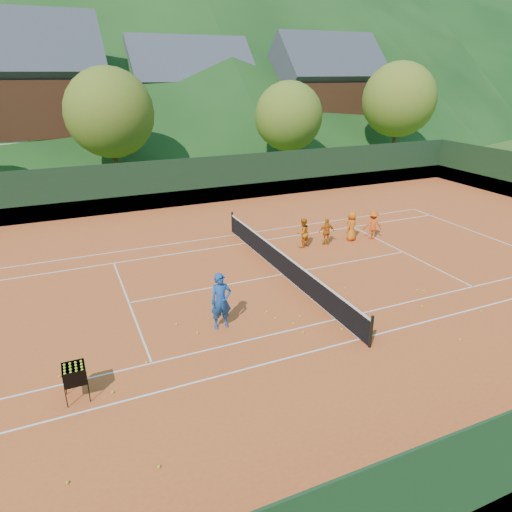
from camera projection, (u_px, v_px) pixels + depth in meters
name	position (u px, v px, depth m)	size (l,w,h in m)	color
ground	(283.00, 275.00, 19.29)	(400.00, 400.00, 0.00)	#304F18
clay_court	(283.00, 275.00, 19.29)	(40.00, 24.00, 0.02)	#CA5020
coach	(221.00, 301.00, 14.96)	(0.71, 0.47, 1.95)	#174697
student_a	(303.00, 233.00, 22.01)	(0.71, 0.55, 1.45)	#CE6912
student_b	(327.00, 232.00, 22.33)	(0.78, 0.33, 1.34)	#CF6612
student_c	(352.00, 226.00, 22.90)	(0.74, 0.48, 1.51)	orange
student_d	(373.00, 225.00, 23.10)	(0.95, 0.55, 1.47)	#E35214
tennis_ball_0	(417.00, 290.00, 17.81)	(0.07, 0.07, 0.07)	#B1D924
tennis_ball_1	(481.00, 311.00, 16.27)	(0.07, 0.07, 0.07)	#B1D924
tennis_ball_2	(67.00, 482.00, 9.49)	(0.07, 0.07, 0.07)	#B1D924
tennis_ball_3	(342.00, 329.00, 15.12)	(0.07, 0.07, 0.07)	#B1D924
tennis_ball_4	(147.00, 362.00, 13.40)	(0.07, 0.07, 0.07)	#B1D924
tennis_ball_5	(300.00, 316.00, 15.91)	(0.07, 0.07, 0.07)	#B1D924
tennis_ball_6	(267.00, 312.00, 16.22)	(0.07, 0.07, 0.07)	#B1D924
tennis_ball_7	(159.00, 466.00, 9.87)	(0.07, 0.07, 0.07)	#B1D924
tennis_ball_8	(197.00, 333.00, 14.91)	(0.07, 0.07, 0.07)	#B1D924
tennis_ball_9	(460.00, 339.00, 14.55)	(0.07, 0.07, 0.07)	#B1D924
tennis_ball_10	(275.00, 318.00, 15.80)	(0.07, 0.07, 0.07)	#B1D924
tennis_ball_11	(303.00, 332.00, 14.94)	(0.07, 0.07, 0.07)	#B1D924
tennis_ball_12	(177.00, 324.00, 15.42)	(0.07, 0.07, 0.07)	#B1D924
tennis_ball_13	(345.00, 288.00, 17.98)	(0.07, 0.07, 0.07)	#B1D924
tennis_ball_14	(424.00, 291.00, 17.77)	(0.07, 0.07, 0.07)	#B1D924
tennis_ball_15	(422.00, 306.00, 16.59)	(0.07, 0.07, 0.07)	#B1D924
tennis_ball_16	(294.00, 324.00, 15.46)	(0.07, 0.07, 0.07)	#B1D924
tennis_ball_17	(59.00, 376.00, 12.79)	(0.07, 0.07, 0.07)	#B1D924
tennis_ball_18	(113.00, 392.00, 12.16)	(0.07, 0.07, 0.07)	#B1D924
court_lines	(283.00, 274.00, 19.29)	(23.83, 11.03, 0.00)	white
tennis_net	(283.00, 263.00, 19.10)	(0.10, 12.07, 1.10)	black
perimeter_fence	(284.00, 247.00, 18.82)	(40.40, 24.24, 3.00)	black
ball_hopper	(74.00, 375.00, 11.71)	(0.57, 0.57, 1.00)	black
chalet_left	(22.00, 101.00, 38.92)	(13.80, 9.93, 12.92)	beige
chalet_mid	(190.00, 101.00, 48.50)	(12.65, 8.82, 11.45)	beige
chalet_right	(324.00, 98.00, 50.20)	(11.50, 8.82, 11.91)	beige
tree_b	(110.00, 113.00, 32.83)	(6.40, 6.40, 8.40)	#3D2918
tree_c	(289.00, 116.00, 37.42)	(5.60, 5.60, 7.35)	#3D2518
tree_d	(399.00, 100.00, 42.35)	(6.80, 6.80, 8.93)	#42281A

